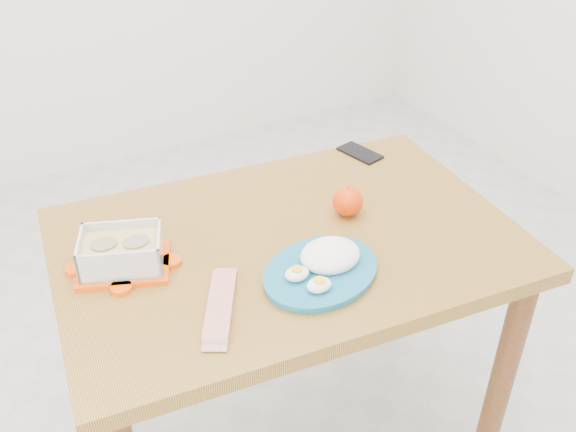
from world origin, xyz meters
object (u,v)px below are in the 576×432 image
orange_fruit (348,201)px  smartphone (360,153)px  dining_table (288,275)px  food_container (122,252)px  rice_plate (324,264)px

orange_fruit → smartphone: orange_fruit is taller
dining_table → orange_fruit: orange_fruit is taller
food_container → dining_table: bearing=9.7°
food_container → smartphone: 0.77m
dining_table → smartphone: (0.37, 0.26, 0.12)m
food_container → rice_plate: bearing=-10.2°
orange_fruit → rice_plate: bearing=-134.8°
rice_plate → smartphone: (0.37, 0.42, -0.02)m
orange_fruit → dining_table: bearing=-174.3°
smartphone → dining_table: bearing=-159.0°
dining_table → food_container: 0.41m
dining_table → orange_fruit: (0.18, 0.02, 0.15)m
orange_fruit → rice_plate: orange_fruit is taller
food_container → orange_fruit: size_ratio=3.15×
orange_fruit → smartphone: (0.20, 0.24, -0.03)m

